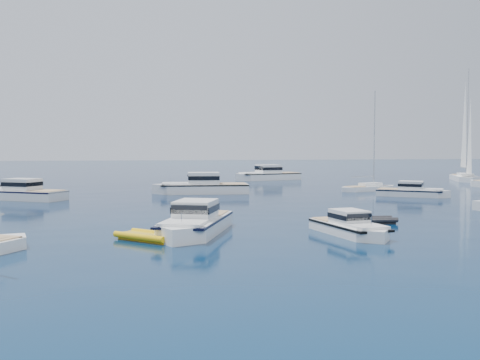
% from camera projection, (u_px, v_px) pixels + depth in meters
% --- Properties ---
extents(ground, '(400.00, 400.00, 0.00)m').
position_uv_depth(ground, '(318.00, 240.00, 31.77)').
color(ground, '#072A48').
rests_on(ground, ground).
extents(motor_cruiser_near, '(3.48, 7.67, 1.94)m').
position_uv_depth(motor_cruiser_near, '(350.00, 235.00, 33.55)').
color(motor_cruiser_near, silver).
rests_on(motor_cruiser_near, ground).
extents(motor_cruiser_left, '(6.28, 10.41, 2.62)m').
position_uv_depth(motor_cruiser_left, '(195.00, 234.00, 34.09)').
color(motor_cruiser_left, white).
rests_on(motor_cruiser_left, ground).
extents(motor_cruiser_centre, '(12.06, 4.49, 3.10)m').
position_uv_depth(motor_cruiser_centre, '(202.00, 193.00, 63.78)').
color(motor_cruiser_centre, silver).
rests_on(motor_cruiser_centre, ground).
extents(motor_cruiser_far_r, '(8.13, 6.69, 2.14)m').
position_uv_depth(motor_cruiser_far_r, '(412.00, 197.00, 59.77)').
color(motor_cruiser_far_r, silver).
rests_on(motor_cruiser_far_r, ground).
extents(motor_cruiser_far_l, '(10.65, 8.02, 2.74)m').
position_uv_depth(motor_cruiser_far_l, '(21.00, 200.00, 56.24)').
color(motor_cruiser_far_l, silver).
rests_on(motor_cruiser_far_l, ground).
extents(motor_cruiser_distant, '(12.64, 6.95, 3.17)m').
position_uv_depth(motor_cruiser_distant, '(267.00, 180.00, 90.37)').
color(motor_cruiser_distant, white).
rests_on(motor_cruiser_distant, ground).
extents(sailboat_centre, '(8.87, 4.87, 12.66)m').
position_uv_depth(sailboat_centre, '(368.00, 191.00, 67.70)').
color(sailboat_centre, white).
rests_on(sailboat_centre, ground).
extents(sailboat_sails_far, '(7.59, 12.70, 18.21)m').
position_uv_depth(sailboat_sails_far, '(465.00, 181.00, 88.31)').
color(sailboat_sails_far, white).
rests_on(sailboat_sails_far, ground).
extents(tender_yellow, '(4.28, 4.25, 0.95)m').
position_uv_depth(tender_yellow, '(147.00, 240.00, 31.67)').
color(tender_yellow, '#E3B10D').
rests_on(tender_yellow, ground).
extents(tender_grey_near, '(3.04, 1.83, 0.95)m').
position_uv_depth(tender_grey_near, '(375.00, 223.00, 38.68)').
color(tender_grey_near, black).
rests_on(tender_grey_near, ground).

